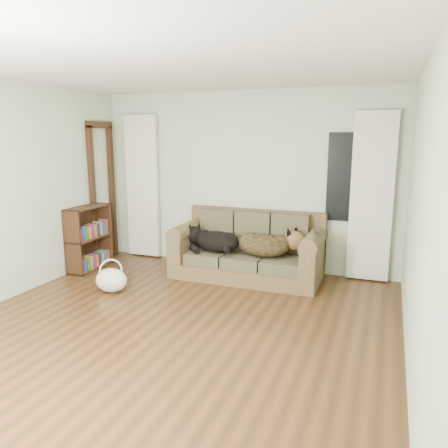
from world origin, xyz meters
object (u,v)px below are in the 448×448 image
(sofa, at_px, (247,246))
(bookshelf, at_px, (89,236))
(tote_bag, at_px, (111,280))
(dog_black_lab, at_px, (215,242))
(dog_shepherd, at_px, (267,246))

(sofa, height_order, bookshelf, bookshelf)
(tote_bag, xyz_separation_m, bookshelf, (-0.88, 0.72, 0.34))
(dog_black_lab, relative_size, bookshelf, 0.73)
(dog_shepherd, xyz_separation_m, tote_bag, (-1.73, -1.15, -0.33))
(sofa, bearing_deg, dog_black_lab, -172.35)
(tote_bag, bearing_deg, bookshelf, 140.64)
(sofa, distance_m, tote_bag, 1.88)
(dog_black_lab, distance_m, dog_shepherd, 0.76)
(tote_bag, distance_m, bookshelf, 1.19)
(dog_black_lab, height_order, tote_bag, dog_black_lab)
(dog_black_lab, relative_size, tote_bag, 1.64)
(tote_bag, bearing_deg, dog_black_lab, 49.29)
(dog_black_lab, bearing_deg, dog_shepherd, 24.12)
(dog_black_lab, xyz_separation_m, dog_shepherd, (0.76, 0.03, 0.01))
(sofa, relative_size, dog_black_lab, 2.95)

